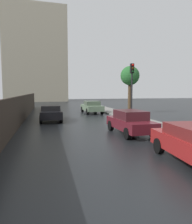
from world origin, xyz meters
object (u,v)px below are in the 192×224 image
car_black_far_ahead (50,112)px  street_tree_near (130,77)px  car_green_behind_camera (92,107)px  traffic_light (132,82)px  car_maroon_far_lane (130,122)px

car_black_far_ahead → street_tree_near: size_ratio=0.84×
car_green_behind_camera → street_tree_near: bearing=-17.5°
car_black_far_ahead → traffic_light: bearing=156.9°
car_green_behind_camera → traffic_light: size_ratio=0.96×
car_black_far_ahead → car_maroon_far_lane: bearing=122.5°
car_black_far_ahead → car_green_behind_camera: (4.62, 5.28, 0.01)m
car_green_behind_camera → car_maroon_far_lane: (-0.12, -11.96, 0.01)m
traffic_light → street_tree_near: size_ratio=0.86×
car_maroon_far_lane → street_tree_near: size_ratio=0.79×
car_green_behind_camera → car_maroon_far_lane: size_ratio=1.05×
car_maroon_far_lane → traffic_light: (1.75, 4.20, 2.51)m
car_black_far_ahead → car_green_behind_camera: size_ratio=1.01×
car_black_far_ahead → car_green_behind_camera: car_green_behind_camera is taller
car_maroon_far_lane → street_tree_near: bearing=66.4°
car_maroon_far_lane → traffic_light: 5.19m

